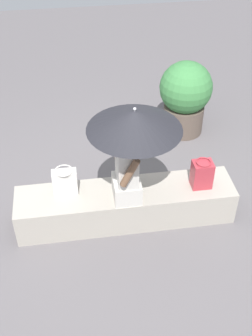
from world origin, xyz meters
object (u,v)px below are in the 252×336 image
(person_seated, at_px, (126,168))
(planter_near, at_px, (185,96))
(tote_bag_canvas, at_px, (202,174))
(parasol, at_px, (135,120))
(handbag_black, at_px, (65,182))

(person_seated, xyz_separation_m, planter_near, (-1.06, -1.69, -0.23))
(tote_bag_canvas, bearing_deg, planter_near, -98.50)
(parasol, relative_size, planter_near, 1.05)
(person_seated, bearing_deg, handbag_black, -13.76)
(parasol, bearing_deg, tote_bag_canvas, -173.85)
(handbag_black, distance_m, tote_bag_canvas, 1.45)
(person_seated, xyz_separation_m, parasol, (-0.07, 0.03, 0.57))
(parasol, height_order, handbag_black, parasol)
(handbag_black, height_order, planter_near, planter_near)
(parasol, bearing_deg, planter_near, -120.00)
(person_seated, bearing_deg, tote_bag_canvas, -176.40)
(person_seated, height_order, parasol, parasol)
(person_seated, relative_size, handbag_black, 2.94)
(parasol, xyz_separation_m, tote_bag_canvas, (-0.75, -0.08, -0.80))
(tote_bag_canvas, bearing_deg, handbag_black, -4.03)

